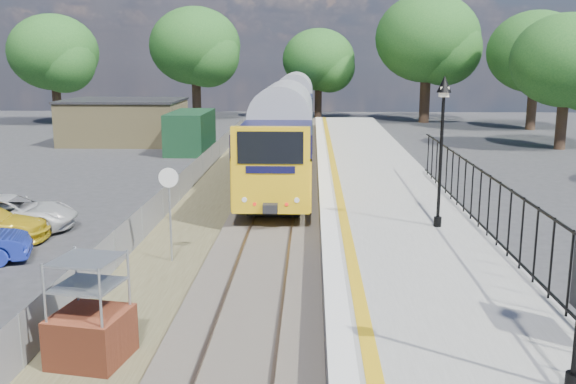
{
  "coord_description": "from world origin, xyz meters",
  "views": [
    {
      "loc": [
        1.4,
        -13.33,
        6.0
      ],
      "look_at": [
        0.68,
        5.76,
        2.0
      ],
      "focal_mm": 40.0,
      "sensor_mm": 36.0,
      "label": 1
    }
  ],
  "objects_px": {
    "speed_sign": "(169,199)",
    "car_white": "(10,214)",
    "train": "(291,115)",
    "brick_plinth": "(90,313)",
    "victorian_lamp_north": "(443,116)"
  },
  "relations": [
    {
      "from": "speed_sign",
      "to": "car_white",
      "type": "bearing_deg",
      "value": 154.08
    },
    {
      "from": "speed_sign",
      "to": "car_white",
      "type": "height_order",
      "value": "speed_sign"
    },
    {
      "from": "train",
      "to": "brick_plinth",
      "type": "height_order",
      "value": "train"
    },
    {
      "from": "brick_plinth",
      "to": "car_white",
      "type": "bearing_deg",
      "value": 122.6
    },
    {
      "from": "train",
      "to": "brick_plinth",
      "type": "relative_size",
      "value": 18.38
    },
    {
      "from": "train",
      "to": "car_white",
      "type": "height_order",
      "value": "train"
    },
    {
      "from": "brick_plinth",
      "to": "speed_sign",
      "type": "distance_m",
      "value": 6.45
    },
    {
      "from": "victorian_lamp_north",
      "to": "train",
      "type": "height_order",
      "value": "victorian_lamp_north"
    },
    {
      "from": "brick_plinth",
      "to": "car_white",
      "type": "xyz_separation_m",
      "value": [
        -6.26,
        9.78,
        -0.43
      ]
    },
    {
      "from": "victorian_lamp_north",
      "to": "car_white",
      "type": "height_order",
      "value": "victorian_lamp_north"
    },
    {
      "from": "train",
      "to": "car_white",
      "type": "bearing_deg",
      "value": -114.41
    },
    {
      "from": "victorian_lamp_north",
      "to": "speed_sign",
      "type": "xyz_separation_m",
      "value": [
        -8.05,
        -1.19,
        -2.32
      ]
    },
    {
      "from": "train",
      "to": "brick_plinth",
      "type": "distance_m",
      "value": 30.29
    },
    {
      "from": "victorian_lamp_north",
      "to": "brick_plinth",
      "type": "distance_m",
      "value": 11.67
    },
    {
      "from": "brick_plinth",
      "to": "speed_sign",
      "type": "xyz_separation_m",
      "value": [
        0.22,
        6.38,
        0.91
      ]
    }
  ]
}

